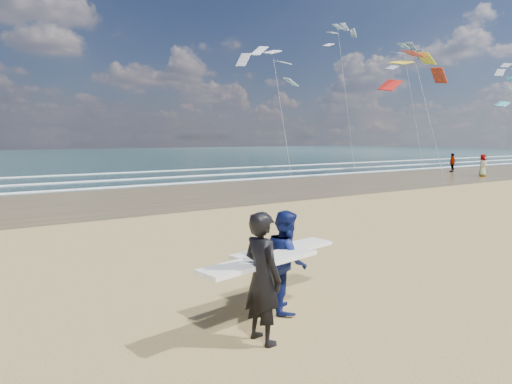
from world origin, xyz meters
TOP-DOWN VIEW (x-y plane):
  - wet_sand_strip at (20.00, 18.00)m, footprint 220.00×12.00m
  - ocean at (20.00, 72.00)m, footprint 220.00×100.00m
  - foam_breakers at (20.00, 28.10)m, footprint 220.00×11.70m
  - surfer_near at (-0.54, 0.31)m, footprint 2.26×1.18m
  - surfer_far at (0.55, 1.13)m, footprint 2.25×1.30m
  - beachgoer_0 at (30.55, 14.75)m, footprint 0.95×0.69m
  - beachgoer_1 at (32.86, 18.89)m, footprint 1.03×0.53m
  - kite_0 at (27.28, 18.26)m, footprint 7.55×4.93m
  - kite_1 at (18.41, 25.39)m, footprint 6.04×4.76m
  - kite_2 at (38.62, 28.15)m, footprint 6.18×4.78m
  - kite_5 at (31.43, 31.10)m, footprint 4.85×4.63m

SIDE VIEW (x-z plane):
  - wet_sand_strip at x=20.00m, z-range 0.00..0.01m
  - ocean at x=20.00m, z-range 0.00..0.02m
  - foam_breakers at x=20.00m, z-range 0.02..0.08m
  - beachgoer_1 at x=32.86m, z-range 0.00..1.68m
  - beachgoer_0 at x=30.55m, z-range 0.00..1.77m
  - surfer_far at x=0.55m, z-range 0.01..1.82m
  - surfer_near at x=-0.54m, z-range 0.01..2.02m
  - kite_1 at x=18.41m, z-range 0.68..12.10m
  - kite_0 at x=27.28m, z-range 1.25..12.57m
  - kite_2 at x=38.62m, z-range 0.83..15.42m
  - kite_5 at x=31.43m, z-range 0.31..16.43m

